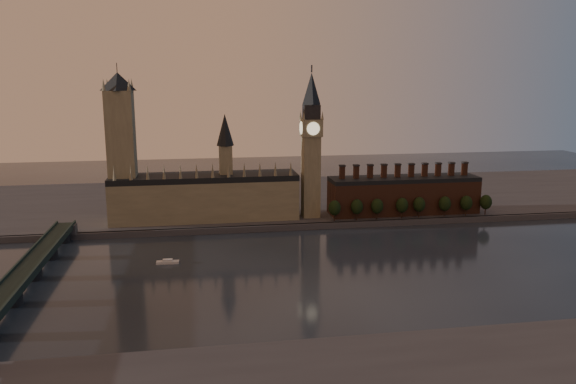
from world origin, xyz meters
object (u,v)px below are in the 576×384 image
big_ben (311,144)px  river_boat (168,262)px  victoria_tower (121,143)px  westminster_bridge (22,279)px

big_ben → river_boat: (-98.00, -78.42, -55.87)m
river_boat → big_ben: bearing=41.6°
victoria_tower → westminster_bridge: size_ratio=0.54×
victoria_tower → westminster_bridge: 133.21m
victoria_tower → westminster_bridge: (-35.00, -117.70, -51.65)m
victoria_tower → river_boat: bearing=-69.0°
big_ben → westminster_bridge: big_ben is taller
big_ben → river_boat: size_ratio=8.44×
westminster_bridge → big_ben: bearing=34.3°
big_ben → westminster_bridge: size_ratio=0.54×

